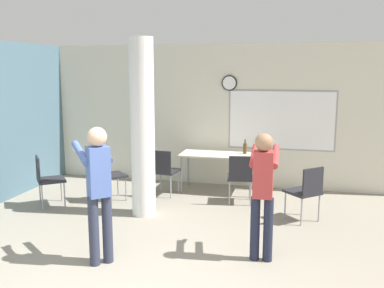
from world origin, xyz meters
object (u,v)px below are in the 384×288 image
Objects in this scene: chair_by_left_wall at (47,177)px; person_playing_side at (263,186)px; chair_table_left at (164,169)px; chair_mid_room at (306,189)px; chair_table_right at (240,175)px; person_playing_front at (98,184)px; folding_table at (221,157)px; bottle_on_table at (245,148)px; chair_near_pillar at (108,173)px.

person_playing_side reaches higher than chair_by_left_wall.
chair_table_left and chair_mid_room have the same top height.
chair_table_left is at bearing 174.31° from chair_table_right.
chair_table_left is at bearing 91.95° from person_playing_front.
person_playing_side is at bearing 16.54° from person_playing_front.
chair_mid_room is 0.52× the size of person_playing_front.
person_playing_front is (-2.42, -2.06, 0.47)m from chair_mid_room.
folding_table is 0.49m from bottle_on_table.
folding_table is 1.12m from chair_table_left.
chair_mid_room is at bearing -40.53° from folding_table.
chair_by_left_wall is at bearing 135.91° from person_playing_front.
bottle_on_table is 3.77m from person_playing_front.
chair_table_right is at bearing 63.82° from person_playing_front.
person_playing_front reaches higher than chair_mid_room.
chair_table_left is 2.64m from chair_mid_room.
person_playing_front is (1.85, -1.79, 0.47)m from chair_by_left_wall.
chair_table_right is at bearing 16.00° from chair_by_left_wall.
folding_table is at bearing 29.42° from chair_table_left.
folding_table is 3.51m from person_playing_front.
chair_by_left_wall is at bearing -164.00° from chair_table_right.
bottle_on_table is 1.88m from chair_mid_room.
folding_table is 3.02m from person_playing_side.
chair_table_left is at bearing 162.68° from chair_mid_room.
chair_by_left_wall is at bearing -149.00° from chair_table_left.
chair_table_right is (0.46, -0.69, -0.16)m from folding_table.
person_playing_side is (1.01, -2.83, 0.26)m from folding_table.
chair_table_left is 0.55× the size of person_playing_side.
chair_table_right and chair_near_pillar have the same top height.
bottle_on_table reaches higher than chair_by_left_wall.
bottle_on_table reaches higher than chair_near_pillar.
chair_table_right is 1.00× the size of chair_mid_room.
chair_table_left and chair_near_pillar have the same top height.
person_playing_side is (0.57, -2.98, 0.09)m from bottle_on_table.
chair_table_right is 1.00× the size of chair_near_pillar.
bottle_on_table reaches higher than folding_table.
folding_table is at bearing 75.66° from person_playing_front.
chair_near_pillar is (-2.30, -0.38, 0.00)m from chair_table_right.
chair_mid_room and chair_near_pillar have the same top height.
chair_mid_room is 1.65m from person_playing_side.
person_playing_side is at bearing -31.87° from chair_near_pillar.
chair_by_left_wall is at bearing -151.05° from bottle_on_table.
person_playing_side is (2.84, -1.77, 0.42)m from chair_near_pillar.
chair_near_pillar is at bearing 112.56° from person_playing_front.
chair_by_left_wall is at bearing -149.55° from folding_table.
chair_table_left is 3.05m from person_playing_side.
folding_table is at bearing 124.01° from chair_table_right.
chair_by_left_wall is (-1.75, -1.05, 0.00)m from chair_table_left.
chair_table_right reaches higher than folding_table.
person_playing_side is at bearing -79.11° from bottle_on_table.
chair_by_left_wall is 4.28m from chair_mid_room.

